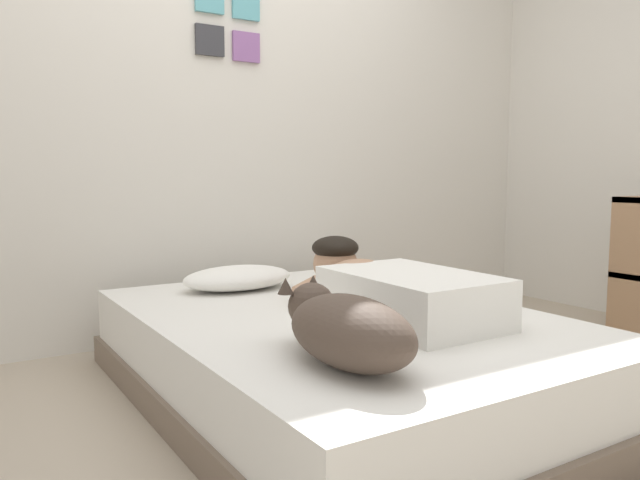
# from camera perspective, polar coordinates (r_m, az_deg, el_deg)

# --- Properties ---
(ground_plane) EXTENTS (12.75, 12.75, 0.00)m
(ground_plane) POSITION_cam_1_polar(r_m,az_deg,el_deg) (2.35, 6.51, -15.61)
(ground_plane) COLOR tan
(back_wall) EXTENTS (4.38, 0.12, 2.50)m
(back_wall) POSITION_cam_1_polar(r_m,az_deg,el_deg) (3.47, -8.79, 12.36)
(back_wall) COLOR silver
(back_wall) RESTS_ON ground
(bed) EXTENTS (1.41, 2.01, 0.34)m
(bed) POSITION_cam_1_polar(r_m,az_deg,el_deg) (2.44, 1.79, -10.64)
(bed) COLOR #726051
(bed) RESTS_ON ground
(pillow) EXTENTS (0.52, 0.32, 0.11)m
(pillow) POSITION_cam_1_polar(r_m,az_deg,el_deg) (2.89, -7.57, -3.47)
(pillow) COLOR white
(pillow) RESTS_ON bed
(person_lying) EXTENTS (0.43, 0.92, 0.27)m
(person_lying) POSITION_cam_1_polar(r_m,az_deg,el_deg) (2.37, 6.24, -4.33)
(person_lying) COLOR white
(person_lying) RESTS_ON bed
(dog) EXTENTS (0.26, 0.57, 0.21)m
(dog) POSITION_cam_1_polar(r_m,az_deg,el_deg) (1.75, 2.32, -8.10)
(dog) COLOR #4C3D33
(dog) RESTS_ON bed
(coffee_cup) EXTENTS (0.13, 0.09, 0.07)m
(coffee_cup) POSITION_cam_1_polar(r_m,az_deg,el_deg) (2.79, 2.24, -4.12)
(coffee_cup) COLOR white
(coffee_cup) RESTS_ON bed
(cell_phone) EXTENTS (0.07, 0.14, 0.01)m
(cell_phone) POSITION_cam_1_polar(r_m,az_deg,el_deg) (2.52, 0.67, -6.02)
(cell_phone) COLOR black
(cell_phone) RESTS_ON bed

